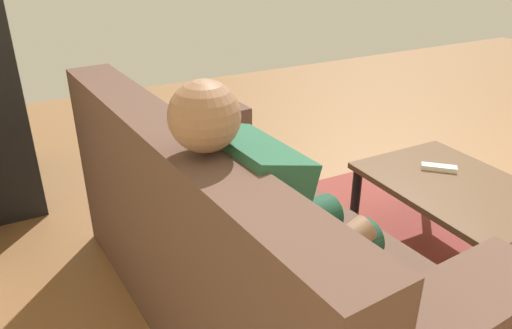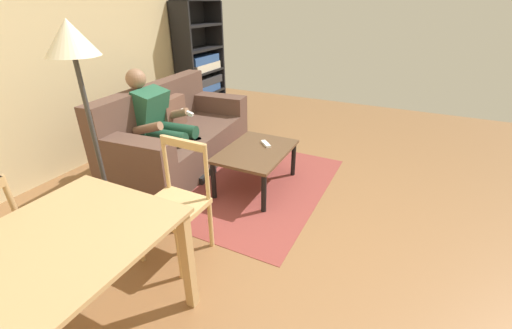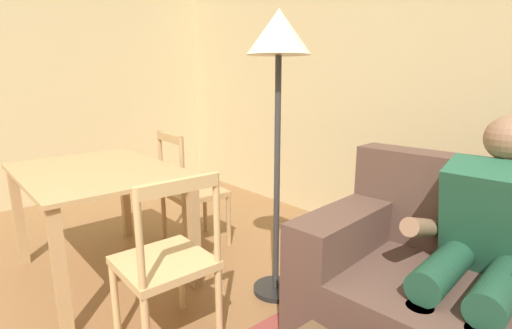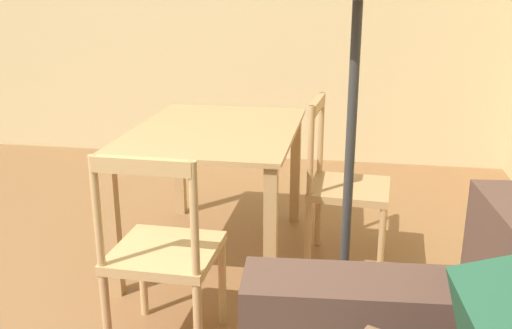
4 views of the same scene
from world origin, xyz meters
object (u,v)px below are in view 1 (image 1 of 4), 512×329
object	(u,v)px
couch	(241,252)
tv_remote	(439,168)
person_lounging	(272,228)
coffee_table	(456,195)

from	to	relation	value
couch	tv_remote	xyz separation A→B (m)	(0.05, -1.14, 0.10)
couch	person_lounging	world-z (taller)	person_lounging
coffee_table	tv_remote	distance (m)	0.17
couch	tv_remote	size ratio (longest dim) A/B	11.73
couch	tv_remote	world-z (taller)	couch
couch	tv_remote	distance (m)	1.14
person_lounging	tv_remote	distance (m)	1.18
person_lounging	tv_remote	size ratio (longest dim) A/B	6.77
couch	person_lounging	bearing A→B (deg)	179.96
couch	coffee_table	distance (m)	1.10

